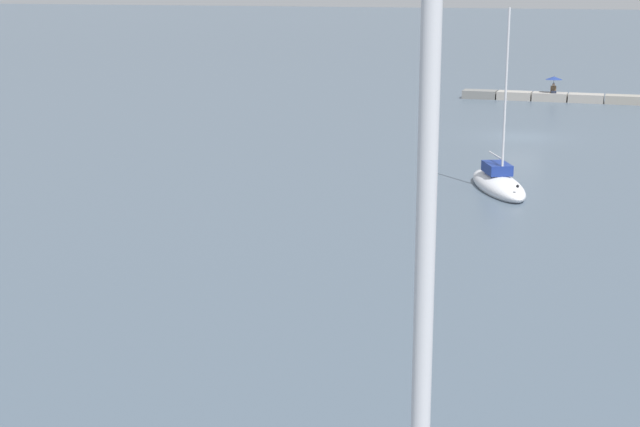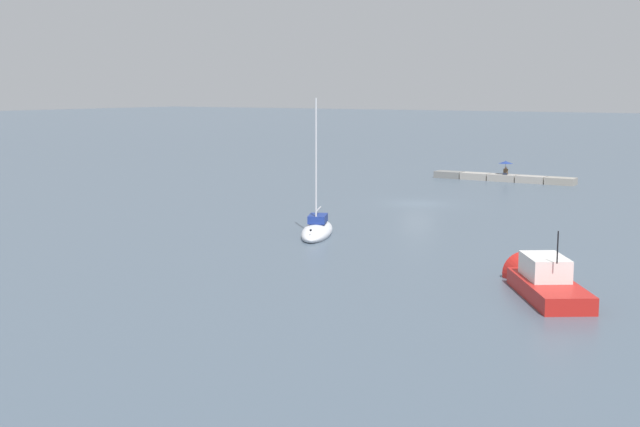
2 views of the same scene
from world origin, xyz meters
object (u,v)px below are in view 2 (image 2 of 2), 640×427
(person_seated_brown_left, at_px, (505,172))
(sailboat_white_mid, at_px, (317,230))
(umbrella_open_navy, at_px, (506,162))
(motorboat_red_far, at_px, (541,283))

(person_seated_brown_left, relative_size, sailboat_white_mid, 0.09)
(person_seated_brown_left, xyz_separation_m, sailboat_white_mid, (-0.60, 32.84, -0.59))
(person_seated_brown_left, height_order, umbrella_open_navy, umbrella_open_navy)
(person_seated_brown_left, distance_m, sailboat_white_mid, 32.85)
(person_seated_brown_left, distance_m, motorboat_red_far, 42.29)
(motorboat_red_far, bearing_deg, umbrella_open_navy, 77.68)
(umbrella_open_navy, distance_m, motorboat_red_far, 42.35)
(person_seated_brown_left, xyz_separation_m, umbrella_open_navy, (0.02, -0.04, 0.86))
(motorboat_red_far, bearing_deg, person_seated_brown_left, 77.67)
(umbrella_open_navy, xyz_separation_m, sailboat_white_mid, (-0.62, 32.88, -1.45))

